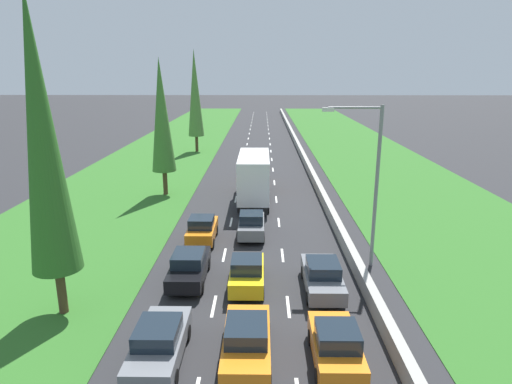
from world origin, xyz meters
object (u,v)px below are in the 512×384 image
black_sedan_left_lane (189,266)px  white_hatchback_centre_lane (256,170)px  poplar_tree_nearest (42,136)px  street_light_mast (371,176)px  poplar_tree_second (162,116)px  poplar_tree_third (195,94)px  orange_sedan_centre_lane (247,341)px  grey_sedan_right_lane (322,276)px  white_box_truck_centre_lane (254,177)px  orange_hatchback_left_lane (202,229)px  yellow_hatchback_centre_lane (247,273)px  grey_hatchback_centre_lane (251,225)px  orange_hatchback_right_lane (336,345)px  grey_sedan_left_lane (159,343)px

black_sedan_left_lane → white_hatchback_centre_lane: 23.80m
poplar_tree_nearest → street_light_mast: (14.92, 5.37, -2.87)m
black_sedan_left_lane → poplar_tree_second: 18.60m
poplar_tree_third → black_sedan_left_lane: bearing=-82.4°
orange_sedan_centre_lane → poplar_tree_second: (-8.06, 23.42, 6.18)m
white_hatchback_centre_lane → poplar_tree_third: bearing=118.6°
black_sedan_left_lane → poplar_tree_second: poplar_tree_second is taller
grey_sedan_right_lane → white_box_truck_centre_lane: white_box_truck_centre_lane is taller
grey_sedan_right_lane → orange_hatchback_left_lane: 9.55m
yellow_hatchback_centre_lane → poplar_tree_second: 20.26m
poplar_tree_nearest → poplar_tree_second: bearing=88.8°
orange_hatchback_left_lane → poplar_tree_nearest: (-5.19, -8.85, 7.26)m
poplar_tree_second → poplar_tree_third: poplar_tree_third is taller
orange_sedan_centre_lane → street_light_mast: bearing=53.4°
grey_hatchback_centre_lane → orange_hatchback_right_lane: bearing=-75.6°
orange_hatchback_right_lane → street_light_mast: bearing=70.8°
grey_sedan_right_lane → white_box_truck_centre_lane: 16.17m
poplar_tree_nearest → street_light_mast: poplar_tree_nearest is taller
white_hatchback_centre_lane → street_light_mast: bearing=-73.2°
yellow_hatchback_centre_lane → orange_hatchback_right_lane: bearing=-60.1°
white_box_truck_centre_lane → street_light_mast: (6.53, -12.53, 3.05)m
orange_sedan_centre_lane → poplar_tree_nearest: poplar_tree_nearest is taller
orange_hatchback_right_lane → grey_sedan_right_lane: orange_hatchback_right_lane is taller
white_box_truck_centre_lane → orange_hatchback_right_lane: bearing=-81.0°
orange_hatchback_left_lane → yellow_hatchback_centre_lane: bearing=-63.9°
orange_hatchback_left_lane → street_light_mast: size_ratio=0.43×
black_sedan_left_lane → poplar_tree_third: (-5.16, 38.90, 7.03)m
grey_sedan_left_lane → orange_sedan_centre_lane: 3.29m
yellow_hatchback_centre_lane → grey_hatchback_centre_lane: (0.06, 7.28, 0.00)m
white_box_truck_centre_lane → poplar_tree_second: size_ratio=0.79×
white_hatchback_centre_lane → street_light_mast: 22.87m
black_sedan_left_lane → poplar_tree_second: size_ratio=0.38×
poplar_tree_nearest → poplar_tree_third: (0.09, 42.16, -0.26)m
white_box_truck_centre_lane → white_hatchback_centre_lane: white_box_truck_centre_lane is taller
street_light_mast → orange_hatchback_left_lane: bearing=160.3°
grey_hatchback_centre_lane → poplar_tree_second: size_ratio=0.33×
white_hatchback_centre_lane → street_light_mast: size_ratio=0.43×
yellow_hatchback_centre_lane → orange_hatchback_right_lane: same height
white_hatchback_centre_lane → poplar_tree_nearest: (-8.42, -26.85, 7.26)m
grey_sedan_left_lane → white_hatchback_centre_lane: (3.24, 30.32, 0.02)m
white_box_truck_centre_lane → poplar_tree_nearest: 20.64m
orange_sedan_centre_lane → poplar_tree_second: size_ratio=0.38×
white_box_truck_centre_lane → poplar_tree_third: bearing=108.9°
orange_hatchback_right_lane → black_sedan_left_lane: orange_hatchback_right_lane is taller
grey_sedan_left_lane → white_box_truck_centre_lane: size_ratio=0.48×
orange_sedan_centre_lane → orange_hatchback_left_lane: orange_hatchback_left_lane is taller
orange_sedan_centre_lane → poplar_tree_second: 25.53m
grey_hatchback_centre_lane → yellow_hatchback_centre_lane: bearing=-90.5°
orange_hatchback_left_lane → poplar_tree_third: 34.42m
orange_hatchback_right_lane → street_light_mast: size_ratio=0.43×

